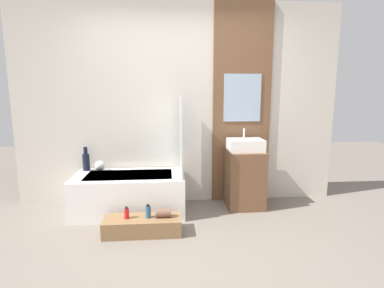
{
  "coord_description": "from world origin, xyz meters",
  "views": [
    {
      "loc": [
        -0.16,
        -2.36,
        1.47
      ],
      "look_at": [
        0.1,
        0.72,
        0.93
      ],
      "focal_mm": 28.0,
      "sensor_mm": 36.0,
      "label": 1
    }
  ],
  "objects_px": {
    "wooden_step_bench": "(143,226)",
    "bottle_soap_secondary": "(148,212)",
    "sink": "(245,145)",
    "bottle_soap_primary": "(127,213)",
    "vase_round_light": "(100,166)",
    "vase_tall_dark": "(86,161)",
    "bathtub": "(130,193)"
  },
  "relations": [
    {
      "from": "wooden_step_bench",
      "to": "bottle_soap_primary",
      "type": "relative_size",
      "value": 6.44
    },
    {
      "from": "sink",
      "to": "bottle_soap_secondary",
      "type": "height_order",
      "value": "sink"
    },
    {
      "from": "bathtub",
      "to": "vase_tall_dark",
      "type": "relative_size",
      "value": 4.33
    },
    {
      "from": "vase_tall_dark",
      "to": "vase_round_light",
      "type": "relative_size",
      "value": 2.4
    },
    {
      "from": "bottle_soap_primary",
      "to": "bottle_soap_secondary",
      "type": "xyz_separation_m",
      "value": [
        0.22,
        0.0,
        0.01
      ]
    },
    {
      "from": "bottle_soap_primary",
      "to": "bathtub",
      "type": "bearing_deg",
      "value": 93.45
    },
    {
      "from": "sink",
      "to": "bottle_soap_primary",
      "type": "height_order",
      "value": "sink"
    },
    {
      "from": "wooden_step_bench",
      "to": "vase_tall_dark",
      "type": "distance_m",
      "value": 1.24
    },
    {
      "from": "wooden_step_bench",
      "to": "bottle_soap_secondary",
      "type": "xyz_separation_m",
      "value": [
        0.06,
        0.0,
        0.15
      ]
    },
    {
      "from": "vase_tall_dark",
      "to": "bathtub",
      "type": "bearing_deg",
      "value": -23.14
    },
    {
      "from": "sink",
      "to": "vase_tall_dark",
      "type": "bearing_deg",
      "value": 175.62
    },
    {
      "from": "wooden_step_bench",
      "to": "bottle_soap_secondary",
      "type": "relative_size",
      "value": 5.56
    },
    {
      "from": "wooden_step_bench",
      "to": "vase_round_light",
      "type": "bearing_deg",
      "value": 126.28
    },
    {
      "from": "vase_round_light",
      "to": "sink",
      "type": "bearing_deg",
      "value": -4.17
    },
    {
      "from": "bathtub",
      "to": "bottle_soap_secondary",
      "type": "xyz_separation_m",
      "value": [
        0.26,
        -0.58,
        -0.0
      ]
    },
    {
      "from": "vase_tall_dark",
      "to": "bottle_soap_primary",
      "type": "height_order",
      "value": "vase_tall_dark"
    },
    {
      "from": "bathtub",
      "to": "vase_round_light",
      "type": "xyz_separation_m",
      "value": [
        -0.39,
        0.22,
        0.3
      ]
    },
    {
      "from": "bathtub",
      "to": "vase_tall_dark",
      "type": "distance_m",
      "value": 0.71
    },
    {
      "from": "bathtub",
      "to": "bottle_soap_secondary",
      "type": "height_order",
      "value": "bathtub"
    },
    {
      "from": "wooden_step_bench",
      "to": "sink",
      "type": "relative_size",
      "value": 1.85
    },
    {
      "from": "vase_round_light",
      "to": "bottle_soap_secondary",
      "type": "relative_size",
      "value": 0.88
    },
    {
      "from": "vase_tall_dark",
      "to": "wooden_step_bench",
      "type": "bearing_deg",
      "value": -47.25
    },
    {
      "from": "bathtub",
      "to": "sink",
      "type": "height_order",
      "value": "sink"
    },
    {
      "from": "sink",
      "to": "bottle_soap_primary",
      "type": "relative_size",
      "value": 3.49
    },
    {
      "from": "bathtub",
      "to": "bottle_soap_primary",
      "type": "distance_m",
      "value": 0.58
    },
    {
      "from": "vase_round_light",
      "to": "bottle_soap_primary",
      "type": "relative_size",
      "value": 1.02
    },
    {
      "from": "wooden_step_bench",
      "to": "bottle_soap_secondary",
      "type": "bearing_deg",
      "value": 0.0
    },
    {
      "from": "sink",
      "to": "bottle_soap_secondary",
      "type": "distance_m",
      "value": 1.48
    },
    {
      "from": "bathtub",
      "to": "bottle_soap_primary",
      "type": "xyz_separation_m",
      "value": [
        0.04,
        -0.58,
        -0.01
      ]
    },
    {
      "from": "sink",
      "to": "bottle_soap_primary",
      "type": "distance_m",
      "value": 1.67
    },
    {
      "from": "sink",
      "to": "vase_round_light",
      "type": "distance_m",
      "value": 1.87
    },
    {
      "from": "wooden_step_bench",
      "to": "sink",
      "type": "bearing_deg",
      "value": 28.14
    }
  ]
}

